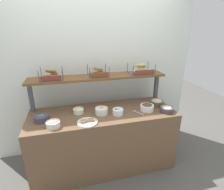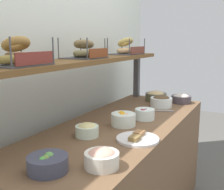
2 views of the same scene
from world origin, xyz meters
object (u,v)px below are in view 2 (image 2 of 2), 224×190
Objects in this scene: bowl_lox_spread at (102,158)px; bagel_basket_plain at (126,49)px; bowl_beet_salad at (145,114)px; bowl_egg_salad at (87,130)px; serving_plate_white at (137,138)px; bagel_basket_poppy at (84,52)px; bagel_basket_everything at (17,56)px; serving_spoon_near_plate at (158,111)px; bowl_fruit_salad at (123,119)px; bowl_hummus at (156,96)px; bowl_veggie_mix at (48,163)px; bowl_tuna_salad at (181,98)px; bowl_chocolate_spread at (161,101)px.

bagel_basket_plain is at bearing 21.24° from bowl_lox_spread.
bowl_beet_salad is at bearing -140.73° from bagel_basket_plain.
bowl_egg_salad reaches higher than serving_plate_white.
bagel_basket_plain reaches higher than bagel_basket_poppy.
bagel_basket_poppy is at bearing 178.43° from bagel_basket_plain.
bagel_basket_everything is 1.24m from bagel_basket_plain.
bowl_beet_salad reaches higher than serving_spoon_near_plate.
serving_spoon_near_plate is (0.46, -0.08, -0.04)m from bowl_fruit_salad.
bowl_lox_spread is at bearing -158.76° from bagel_basket_plain.
bowl_hummus is 0.94m from bagel_basket_poppy.
serving_spoon_near_plate is at bearing -4.04° from bowl_veggie_mix.
bowl_lox_spread is (-0.79, -0.11, 0.00)m from bowl_beet_salad.
bowl_fruit_salad is 0.79m from bagel_basket_everything.
bagel_basket_poppy is at bearing 162.48° from bowl_hummus.
bowl_veggie_mix is 0.93m from bagel_basket_poppy.
bowl_egg_salad is 1.17m from bowl_tuna_salad.
bagel_basket_plain is (1.24, -0.00, -0.00)m from bagel_basket_everything.
bowl_veggie_mix is at bearing 175.96° from serving_spoon_near_plate.
serving_plate_white is (0.38, -0.01, -0.03)m from bowl_lox_spread.
bowl_hummus reaches higher than bowl_tuna_salad.
bowl_egg_salad is 0.40× the size of bagel_basket_plain.
bowl_lox_spread is at bearing -170.03° from bowl_hummus.
bagel_basket_everything reaches higher than bowl_egg_salad.
bowl_veggie_mix is 0.46m from bowl_egg_salad.
bowl_fruit_salad is 1.00× the size of serving_spoon_near_plate.
serving_spoon_near_plate is 0.75m from bagel_basket_poppy.
bagel_basket_poppy is at bearing 65.39° from serving_plate_white.
bowl_lox_spread is at bearing -140.86° from bagel_basket_poppy.
bagel_basket_poppy is at bearing 114.28° from bowl_beet_salad.
serving_spoon_near_plate is at bearing -10.33° from bowl_fruit_salad.
bagel_basket_poppy is (0.23, 0.51, 0.47)m from serving_plate_white.
bowl_beet_salad reaches higher than serving_plate_white.
bowl_veggie_mix is 0.62× the size of bagel_basket_poppy.
bowl_veggie_mix is at bearing -157.36° from bagel_basket_poppy.
bowl_hummus is 0.68× the size of bagel_basket_everything.
bowl_lox_spread reaches higher than serving_spoon_near_plate.
bagel_basket_everything is 1.01× the size of bagel_basket_poppy.
bagel_basket_everything is at bearing 145.25° from bowl_egg_salad.
bowl_beet_salad is 0.73m from bagel_basket_plain.
bagel_basket_plain reaches higher than bowl_beet_salad.
serving_plate_white is 0.73m from bagel_basket_poppy.
bowl_hummus reaches higher than serving_spoon_near_plate.
bowl_lox_spread is 0.62m from bowl_fruit_salad.
bagel_basket_everything is at bearing -178.59° from bagel_basket_poppy.
bowl_chocolate_spread is 1.34× the size of bowl_egg_salad.
bowl_hummus is at bearing 9.97° from bowl_lox_spread.
bowl_fruit_salad is 0.56× the size of bagel_basket_everything.
bowl_fruit_salad reaches higher than bowl_lox_spread.
bowl_hummus is (0.21, 0.12, -0.00)m from bowl_chocolate_spread.
bowl_beet_salad is 0.21m from bowl_fruit_salad.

